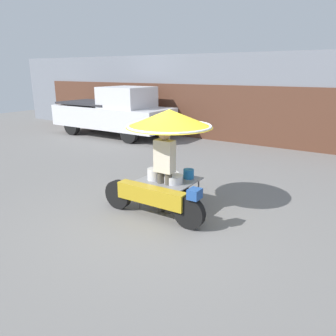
{
  "coord_description": "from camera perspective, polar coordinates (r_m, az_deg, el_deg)",
  "views": [
    {
      "loc": [
        3.27,
        -4.72,
        2.71
      ],
      "look_at": [
        -0.15,
        0.55,
        0.85
      ],
      "focal_mm": 35.0,
      "sensor_mm": 36.0,
      "label": 1
    }
  ],
  "objects": [
    {
      "name": "pickup_truck",
      "position": [
        14.36,
        -9.27,
        9.51
      ],
      "size": [
        5.41,
        2.0,
        2.1
      ],
      "color": "black",
      "rests_on": "ground"
    },
    {
      "name": "ground_plane",
      "position": [
        6.35,
        -1.56,
        -8.75
      ],
      "size": [
        36.0,
        36.0,
        0.0
      ],
      "primitive_type": "plane",
      "color": "slate"
    },
    {
      "name": "shopfront_building",
      "position": [
        13.51,
        19.27,
        11.25
      ],
      "size": [
        28.0,
        2.06,
        3.37
      ],
      "color": "gray",
      "rests_on": "ground"
    },
    {
      "name": "vendor_motorcycle_cart",
      "position": [
        6.36,
        -0.15,
        5.53
      ],
      "size": [
        2.26,
        1.69,
        2.01
      ],
      "color": "black",
      "rests_on": "ground"
    },
    {
      "name": "vendor_person",
      "position": [
        6.31,
        -0.6,
        0.34
      ],
      "size": [
        0.38,
        0.23,
        1.69
      ],
      "color": "#4C473D",
      "rests_on": "ground"
    }
  ]
}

